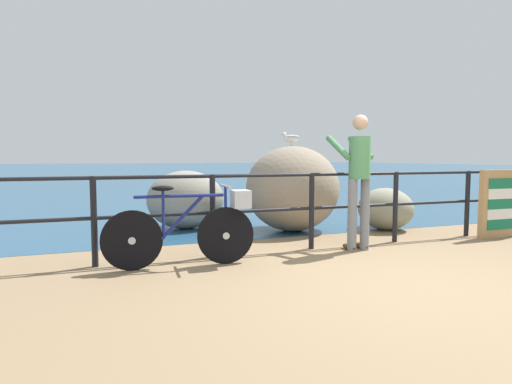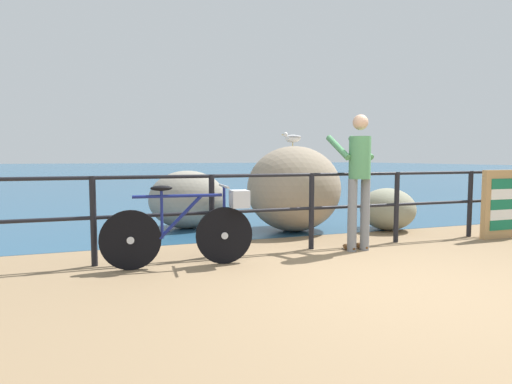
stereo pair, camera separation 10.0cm
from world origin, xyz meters
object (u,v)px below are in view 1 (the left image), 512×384
Objects in this scene: bicycle at (193,225)px; person_at_railing at (358,175)px; folded_deckchair_stack at (501,204)px; breakwater_boulder_main at (293,189)px; breakwater_boulder_left at (186,200)px; breakwater_boulder_right at (385,209)px; seagull at (291,138)px.

bicycle is 0.95× the size of person_at_railing.
folded_deckchair_stack is 0.66× the size of breakwater_boulder_main.
breakwater_boulder_left is (-4.40, 2.51, -0.02)m from folded_deckchair_stack.
breakwater_boulder_left is 1.37× the size of breakwater_boulder_right.
folded_deckchair_stack reaches higher than breakwater_boulder_left.
breakwater_boulder_main is (-2.78, 1.64, 0.19)m from folded_deckchair_stack.
bicycle is 2.70m from breakwater_boulder_main.
folded_deckchair_stack is at bearing -91.56° from person_at_railing.
breakwater_boulder_right is at bearing -15.71° from breakwater_boulder_main.
breakwater_boulder_left is at bearing 151.77° from breakwater_boulder_main.
breakwater_boulder_right is 2.88× the size of seagull.
person_at_railing reaches higher than bicycle.
folded_deckchair_stack is 5.07m from breakwater_boulder_left.
breakwater_boulder_main is 1.86m from breakwater_boulder_left.
person_at_railing is 3.14m from breakwater_boulder_left.
person_at_railing reaches higher than folded_deckchair_stack.
bicycle is at bearing -139.69° from breakwater_boulder_main.
breakwater_boulder_left is at bearing 150.33° from folded_deckchair_stack.
seagull reaches higher than folded_deckchair_stack.
seagull is (-1.54, 0.51, 1.20)m from breakwater_boulder_right.
folded_deckchair_stack is at bearing -44.27° from breakwater_boulder_right.
seagull is (0.00, 0.08, 0.85)m from breakwater_boulder_main.
person_at_railing is at bearing 118.57° from seagull.
person_at_railing is 1.95m from breakwater_boulder_right.
breakwater_boulder_main is 4.69× the size of seagull.
breakwater_boulder_main is at bearing 44.12° from bicycle.
breakwater_boulder_left is (-1.62, 0.87, -0.21)m from breakwater_boulder_main.
breakwater_boulder_right is at bearing 23.78° from bicycle.
breakwater_boulder_left is 3.43m from breakwater_boulder_right.
folded_deckchair_stack is at bearing -30.50° from breakwater_boulder_main.
bicycle is 2.65m from breakwater_boulder_left.
breakwater_boulder_left is at bearing 84.50° from bicycle.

